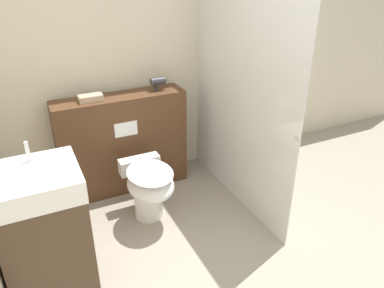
% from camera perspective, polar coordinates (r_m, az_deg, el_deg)
% --- Properties ---
extents(wall_back, '(8.00, 0.06, 2.50)m').
position_cam_1_polar(wall_back, '(3.86, -6.77, 12.66)').
color(wall_back, beige).
rests_on(wall_back, ground_plane).
extents(partition_panel, '(1.26, 0.31, 1.00)m').
position_cam_1_polar(partition_panel, '(3.80, -10.44, 0.09)').
color(partition_panel, '#51331E').
rests_on(partition_panel, ground_plane).
extents(shower_glass, '(0.04, 1.66, 2.05)m').
position_cam_1_polar(shower_glass, '(3.41, 7.21, 6.79)').
color(shower_glass, silver).
rests_on(shower_glass, ground_plane).
extents(toilet, '(0.40, 0.61, 0.53)m').
position_cam_1_polar(toilet, '(3.37, -6.60, -6.45)').
color(toilet, white).
rests_on(toilet, ground_plane).
extents(sink_vanity, '(0.54, 0.52, 1.15)m').
position_cam_1_polar(sink_vanity, '(2.73, -21.31, -13.05)').
color(sink_vanity, '#473323').
rests_on(sink_vanity, ground_plane).
extents(hair_drier, '(0.17, 0.08, 0.13)m').
position_cam_1_polar(hair_drier, '(3.69, -5.11, 9.47)').
color(hair_drier, '#2D2D33').
rests_on(hair_drier, partition_panel).
extents(folded_towel, '(0.21, 0.12, 0.06)m').
position_cam_1_polar(folded_towel, '(3.53, -15.21, 6.80)').
color(folded_towel, tan).
rests_on(folded_towel, partition_panel).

